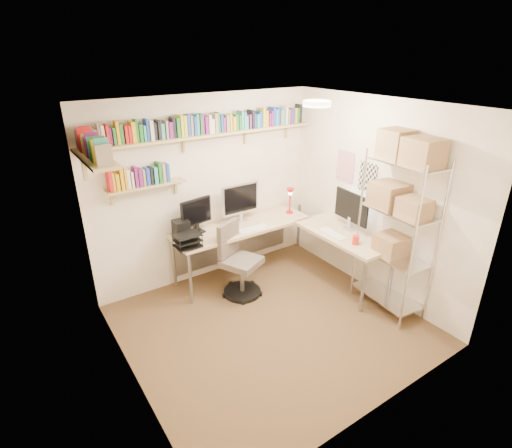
# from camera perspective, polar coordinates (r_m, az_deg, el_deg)

# --- Properties ---
(ground) EXTENTS (3.20, 3.20, 0.00)m
(ground) POSITION_cam_1_polar(r_m,az_deg,el_deg) (4.87, 2.16, -14.17)
(ground) COLOR #4C3320
(ground) RESTS_ON ground
(room_shell) EXTENTS (3.24, 3.04, 2.52)m
(room_shell) POSITION_cam_1_polar(r_m,az_deg,el_deg) (4.11, 2.53, 3.15)
(room_shell) COLOR beige
(room_shell) RESTS_ON ground
(wall_shelves) EXTENTS (3.12, 1.09, 0.80)m
(wall_shelves) POSITION_cam_1_polar(r_m,az_deg,el_deg) (4.87, -10.80, 11.89)
(wall_shelves) COLOR tan
(wall_shelves) RESTS_ON ground
(corner_desk) EXTENTS (2.35, 1.95, 1.33)m
(corner_desk) POSITION_cam_1_polar(r_m,az_deg,el_deg) (5.37, 0.73, -0.84)
(corner_desk) COLOR beige
(corner_desk) RESTS_ON ground
(office_chair) EXTENTS (0.58, 0.59, 0.99)m
(office_chair) POSITION_cam_1_polar(r_m,az_deg,el_deg) (5.22, -2.57, -5.86)
(office_chair) COLOR black
(office_chair) RESTS_ON ground
(wire_rack) EXTENTS (0.49, 0.88, 2.19)m
(wire_rack) POSITION_cam_1_polar(r_m,az_deg,el_deg) (4.78, 19.94, 4.04)
(wire_rack) COLOR silver
(wire_rack) RESTS_ON ground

